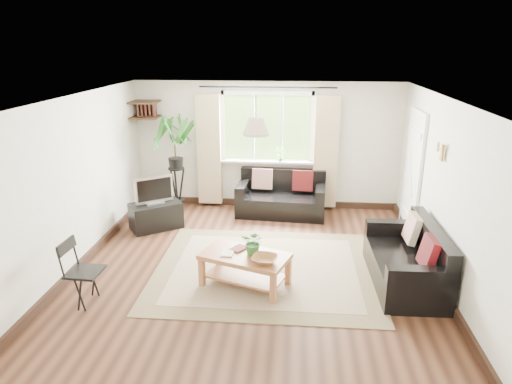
# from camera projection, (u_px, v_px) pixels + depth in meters

# --- Properties ---
(floor) EXTENTS (5.50, 5.50, 0.00)m
(floor) POSITION_uv_depth(u_px,v_px,m) (253.00, 271.00, 6.43)
(floor) COLOR black
(floor) RESTS_ON ground
(ceiling) EXTENTS (5.50, 5.50, 0.00)m
(ceiling) POSITION_uv_depth(u_px,v_px,m) (253.00, 99.00, 5.68)
(ceiling) COLOR white
(ceiling) RESTS_ON floor
(wall_back) EXTENTS (5.00, 0.02, 2.40)m
(wall_back) POSITION_uv_depth(u_px,v_px,m) (267.00, 146.00, 8.65)
(wall_back) COLOR beige
(wall_back) RESTS_ON floor
(wall_front) EXTENTS (5.00, 0.02, 2.40)m
(wall_front) POSITION_uv_depth(u_px,v_px,m) (218.00, 303.00, 3.46)
(wall_front) COLOR beige
(wall_front) RESTS_ON floor
(wall_left) EXTENTS (0.02, 5.50, 2.40)m
(wall_left) POSITION_uv_depth(u_px,v_px,m) (73.00, 186.00, 6.27)
(wall_left) COLOR beige
(wall_left) RESTS_ON floor
(wall_right) EXTENTS (0.02, 5.50, 2.40)m
(wall_right) POSITION_uv_depth(u_px,v_px,m) (447.00, 196.00, 5.84)
(wall_right) COLOR beige
(wall_right) RESTS_ON floor
(rug) EXTENTS (3.12, 2.69, 0.02)m
(rug) POSITION_uv_depth(u_px,v_px,m) (265.00, 269.00, 6.49)
(rug) COLOR #BBAD91
(rug) RESTS_ON floor
(window) EXTENTS (2.50, 0.16, 2.16)m
(window) POSITION_uv_depth(u_px,v_px,m) (267.00, 128.00, 8.51)
(window) COLOR white
(window) RESTS_ON wall_back
(door) EXTENTS (0.06, 0.96, 2.06)m
(door) POSITION_uv_depth(u_px,v_px,m) (412.00, 174.00, 7.51)
(door) COLOR silver
(door) RESTS_ON wall_right
(corner_shelf) EXTENTS (0.50, 0.50, 0.34)m
(corner_shelf) POSITION_uv_depth(u_px,v_px,m) (145.00, 110.00, 8.40)
(corner_shelf) COLOR black
(corner_shelf) RESTS_ON wall_back
(pendant_lamp) EXTENTS (0.36, 0.36, 0.54)m
(pendant_lamp) POSITION_uv_depth(u_px,v_px,m) (256.00, 122.00, 6.17)
(pendant_lamp) COLOR beige
(pendant_lamp) RESTS_ON ceiling
(wall_sconce) EXTENTS (0.12, 0.12, 0.28)m
(wall_sconce) POSITION_uv_depth(u_px,v_px,m) (440.00, 150.00, 5.96)
(wall_sconce) COLOR beige
(wall_sconce) RESTS_ON wall_right
(sofa_back) EXTENTS (1.66, 0.91, 0.76)m
(sofa_back) POSITION_uv_depth(u_px,v_px,m) (281.00, 195.00, 8.45)
(sofa_back) COLOR black
(sofa_back) RESTS_ON floor
(sofa_right) EXTENTS (1.65, 0.86, 0.77)m
(sofa_right) POSITION_uv_depth(u_px,v_px,m) (405.00, 257.00, 6.02)
(sofa_right) COLOR black
(sofa_right) RESTS_ON floor
(coffee_table) EXTENTS (1.26, 0.95, 0.46)m
(coffee_table) POSITION_uv_depth(u_px,v_px,m) (245.00, 270.00, 6.00)
(coffee_table) COLOR brown
(coffee_table) RESTS_ON floor
(table_plant) EXTENTS (0.36, 0.33, 0.33)m
(table_plant) POSITION_uv_depth(u_px,v_px,m) (254.00, 242.00, 5.88)
(table_plant) COLOR #2B6127
(table_plant) RESTS_ON coffee_table
(bowl) EXTENTS (0.37, 0.37, 0.08)m
(bowl) POSITION_uv_depth(u_px,v_px,m) (265.00, 259.00, 5.69)
(bowl) COLOR brown
(bowl) RESTS_ON coffee_table
(book_a) EXTENTS (0.17, 0.22, 0.02)m
(book_a) POSITION_uv_depth(u_px,v_px,m) (222.00, 253.00, 5.95)
(book_a) COLOR silver
(book_a) RESTS_ON coffee_table
(book_b) EXTENTS (0.26, 0.27, 0.02)m
(book_b) POSITION_uv_depth(u_px,v_px,m) (234.00, 247.00, 6.12)
(book_b) COLOR #5C2B25
(book_b) RESTS_ON coffee_table
(tv_stand) EXTENTS (0.96, 0.87, 0.45)m
(tv_stand) POSITION_uv_depth(u_px,v_px,m) (156.00, 216.00, 7.86)
(tv_stand) COLOR black
(tv_stand) RESTS_ON floor
(tv) EXTENTS (0.66, 0.55, 0.50)m
(tv) POSITION_uv_depth(u_px,v_px,m) (154.00, 189.00, 7.71)
(tv) COLOR #A5A5AA
(tv) RESTS_ON tv_stand
(palm_stand) EXTENTS (0.85, 0.85, 1.81)m
(palm_stand) POSITION_uv_depth(u_px,v_px,m) (176.00, 164.00, 8.51)
(palm_stand) COLOR black
(palm_stand) RESTS_ON floor
(folding_chair) EXTENTS (0.45, 0.45, 0.83)m
(folding_chair) POSITION_uv_depth(u_px,v_px,m) (85.00, 273.00, 5.53)
(folding_chair) COLOR black
(folding_chair) RESTS_ON floor
(sill_plant) EXTENTS (0.14, 0.10, 0.27)m
(sill_plant) POSITION_uv_depth(u_px,v_px,m) (280.00, 154.00, 8.56)
(sill_plant) COLOR #2D6023
(sill_plant) RESTS_ON window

